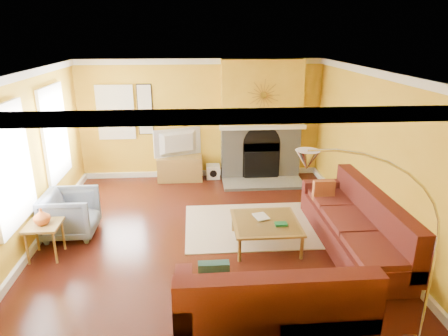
{
  "coord_description": "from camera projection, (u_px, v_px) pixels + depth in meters",
  "views": [
    {
      "loc": [
        -0.18,
        -6.0,
        3.27
      ],
      "look_at": [
        0.32,
        0.4,
        1.06
      ],
      "focal_mm": 32.0,
      "sensor_mm": 36.0,
      "label": 1
    }
  ],
  "objects": [
    {
      "name": "floor",
      "position": [
        207.0,
        236.0,
        6.74
      ],
      "size": [
        5.5,
        6.0,
        0.02
      ],
      "primitive_type": "cube",
      "color": "#4E1B10",
      "rests_on": "ground"
    },
    {
      "name": "ceiling",
      "position": [
        204.0,
        71.0,
        5.85
      ],
      "size": [
        5.5,
        6.0,
        0.02
      ],
      "primitive_type": "cube",
      "color": "white",
      "rests_on": "ground"
    },
    {
      "name": "wall_back",
      "position": [
        201.0,
        119.0,
        9.13
      ],
      "size": [
        5.5,
        0.02,
        2.7
      ],
      "primitive_type": "cube",
      "color": "gold",
      "rests_on": "ground"
    },
    {
      "name": "wall_front",
      "position": [
        218.0,
        264.0,
        3.46
      ],
      "size": [
        5.5,
        0.02,
        2.7
      ],
      "primitive_type": "cube",
      "color": "gold",
      "rests_on": "ground"
    },
    {
      "name": "wall_left",
      "position": [
        25.0,
        163.0,
        6.09
      ],
      "size": [
        0.02,
        6.0,
        2.7
      ],
      "primitive_type": "cube",
      "color": "gold",
      "rests_on": "ground"
    },
    {
      "name": "wall_right",
      "position": [
        375.0,
        155.0,
        6.5
      ],
      "size": [
        0.02,
        6.0,
        2.7
      ],
      "primitive_type": "cube",
      "color": "gold",
      "rests_on": "ground"
    },
    {
      "name": "baseboard",
      "position": [
        207.0,
        232.0,
        6.72
      ],
      "size": [
        5.5,
        6.0,
        0.12
      ],
      "primitive_type": null,
      "color": "white",
      "rests_on": "floor"
    },
    {
      "name": "crown_molding",
      "position": [
        204.0,
        76.0,
        5.88
      ],
      "size": [
        5.5,
        6.0,
        0.12
      ],
      "primitive_type": null,
      "color": "white",
      "rests_on": "ceiling"
    },
    {
      "name": "window_left_near",
      "position": [
        54.0,
        133.0,
        7.27
      ],
      "size": [
        0.06,
        1.22,
        1.72
      ],
      "primitive_type": "cube",
      "color": "white",
      "rests_on": "wall_left"
    },
    {
      "name": "window_left_far",
      "position": [
        9.0,
        167.0,
        5.48
      ],
      "size": [
        0.06,
        1.22,
        1.72
      ],
      "primitive_type": "cube",
      "color": "white",
      "rests_on": "wall_left"
    },
    {
      "name": "window_back",
      "position": [
        116.0,
        112.0,
        8.88
      ],
      "size": [
        0.82,
        0.06,
        1.22
      ],
      "primitive_type": "cube",
      "color": "white",
      "rests_on": "wall_back"
    },
    {
      "name": "wall_art",
      "position": [
        145.0,
        110.0,
        8.92
      ],
      "size": [
        0.34,
        0.04,
        1.14
      ],
      "primitive_type": "cube",
      "color": "white",
      "rests_on": "wall_back"
    },
    {
      "name": "fireplace",
      "position": [
        261.0,
        120.0,
        9.04
      ],
      "size": [
        1.8,
        0.4,
        2.7
      ],
      "primitive_type": null,
      "color": "gray",
      "rests_on": "floor"
    },
    {
      "name": "mantel",
      "position": [
        263.0,
        127.0,
        8.84
      ],
      "size": [
        1.92,
        0.22,
        0.08
      ],
      "primitive_type": "cube",
      "color": "white",
      "rests_on": "fireplace"
    },
    {
      "name": "hearth",
      "position": [
        263.0,
        183.0,
        8.95
      ],
      "size": [
        1.8,
        0.7,
        0.06
      ],
      "primitive_type": "cube",
      "color": "gray",
      "rests_on": "floor"
    },
    {
      "name": "sunburst",
      "position": [
        264.0,
        95.0,
        8.62
      ],
      "size": [
        0.7,
        0.04,
        0.7
      ],
      "primitive_type": null,
      "color": "olive",
      "rests_on": "fireplace"
    },
    {
      "name": "rug",
      "position": [
        254.0,
        225.0,
        7.07
      ],
      "size": [
        2.4,
        1.8,
        0.02
      ],
      "primitive_type": "cube",
      "color": "beige",
      "rests_on": "floor"
    },
    {
      "name": "sectional_sofa",
      "position": [
        288.0,
        234.0,
        5.83
      ],
      "size": [
        3.19,
        3.61,
        0.9
      ],
      "primitive_type": null,
      "color": "#5A1F1C",
      "rests_on": "floor"
    },
    {
      "name": "coffee_table",
      "position": [
        265.0,
        233.0,
        6.39
      ],
      "size": [
        1.05,
        1.05,
        0.41
      ],
      "primitive_type": null,
      "color": "white",
      "rests_on": "floor"
    },
    {
      "name": "media_console",
      "position": [
        180.0,
        168.0,
        9.16
      ],
      "size": [
        1.01,
        0.46,
        0.56
      ],
      "primitive_type": "cube",
      "color": "olive",
      "rests_on": "floor"
    },
    {
      "name": "tv",
      "position": [
        179.0,
        143.0,
        8.97
      ],
      "size": [
        1.09,
        0.52,
        0.64
      ],
      "primitive_type": "imported",
      "rotation": [
        0.0,
        0.0,
        3.49
      ],
      "color": "black",
      "rests_on": "media_console"
    },
    {
      "name": "subwoofer",
      "position": [
        213.0,
        171.0,
        9.33
      ],
      "size": [
        0.31,
        0.31,
        0.31
      ],
      "primitive_type": "cube",
      "color": "white",
      "rests_on": "floor"
    },
    {
      "name": "armchair",
      "position": [
        71.0,
        214.0,
        6.65
      ],
      "size": [
        0.84,
        0.82,
        0.76
      ],
      "primitive_type": "imported",
      "rotation": [
        0.0,
        0.0,
        1.57
      ],
      "color": "slate",
      "rests_on": "floor"
    },
    {
      "name": "side_table",
      "position": [
        46.0,
        240.0,
        6.02
      ],
      "size": [
        0.5,
        0.5,
        0.55
      ],
      "primitive_type": null,
      "color": "olive",
      "rests_on": "floor"
    },
    {
      "name": "vase",
      "position": [
        42.0,
        216.0,
        5.89
      ],
      "size": [
        0.24,
        0.24,
        0.25
      ],
      "primitive_type": "imported",
      "color": "#C95B20",
      "rests_on": "side_table"
    },
    {
      "name": "book",
      "position": [
        255.0,
        218.0,
        6.41
      ],
      "size": [
        0.28,
        0.33,
        0.03
      ],
      "primitive_type": "imported",
      "rotation": [
        0.0,
        0.0,
        0.26
      ],
      "color": "white",
      "rests_on": "coffee_table"
    },
    {
      "name": "arc_lamp",
      "position": [
        373.0,
        262.0,
        3.88
      ],
      "size": [
        1.44,
        0.36,
        2.28
      ],
      "primitive_type": null,
      "color": "silver",
      "rests_on": "floor"
    }
  ]
}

